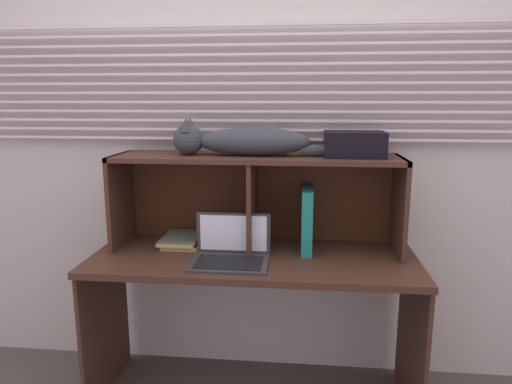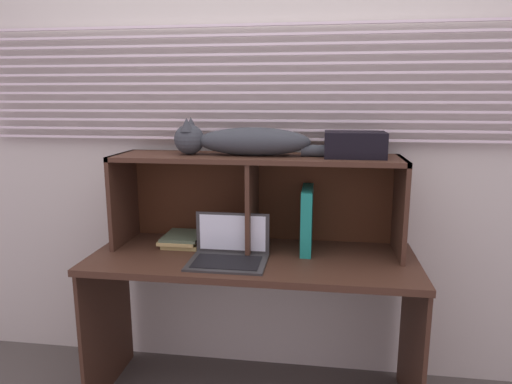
# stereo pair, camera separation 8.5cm
# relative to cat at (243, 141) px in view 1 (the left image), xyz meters

# --- Properties ---
(back_panel_with_blinds) EXTENTS (4.40, 0.08, 2.50)m
(back_panel_with_blinds) POSITION_rel_cat_xyz_m (0.06, 0.21, 0.03)
(back_panel_with_blinds) COLOR beige
(back_panel_with_blinds) RESTS_ON ground
(desk) EXTENTS (1.46, 0.57, 0.72)m
(desk) POSITION_rel_cat_xyz_m (0.06, -0.12, -0.64)
(desk) COLOR #40271B
(desk) RESTS_ON ground
(hutch_shelf_unit) EXTENTS (1.32, 0.32, 0.44)m
(hutch_shelf_unit) POSITION_rel_cat_xyz_m (0.06, 0.03, -0.20)
(hutch_shelf_unit) COLOR #40271B
(hutch_shelf_unit) RESTS_ON desk
(cat) EXTENTS (0.87, 0.15, 0.17)m
(cat) POSITION_rel_cat_xyz_m (0.00, 0.00, 0.00)
(cat) COLOR #33383C
(cat) RESTS_ON hutch_shelf_unit
(laptop) EXTENTS (0.33, 0.25, 0.19)m
(laptop) POSITION_rel_cat_xyz_m (-0.03, -0.19, -0.47)
(laptop) COLOR #2F2F2F
(laptop) RESTS_ON desk
(binder_upright) EXTENTS (0.05, 0.25, 0.30)m
(binder_upright) POSITION_rel_cat_xyz_m (0.30, 0.00, -0.36)
(binder_upright) COLOR #188071
(binder_upright) RESTS_ON desk
(book_stack) EXTENTS (0.19, 0.22, 0.05)m
(book_stack) POSITION_rel_cat_xyz_m (-0.30, -0.00, -0.48)
(book_stack) COLOR tan
(book_stack) RESTS_ON desk
(storage_box) EXTENTS (0.26, 0.18, 0.11)m
(storage_box) POSITION_rel_cat_xyz_m (0.50, 0.00, -0.01)
(storage_box) COLOR black
(storage_box) RESTS_ON hutch_shelf_unit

